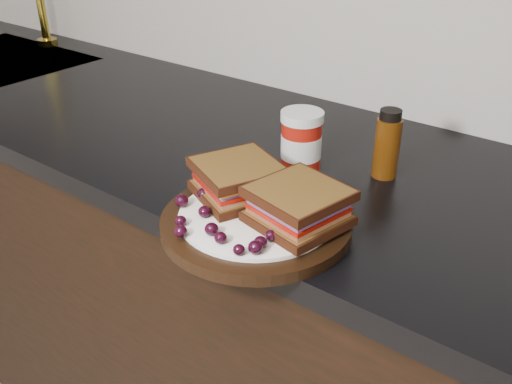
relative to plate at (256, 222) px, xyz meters
The scene contains 28 objects.
base_cabinets 0.54m from the plate, 110.43° to the left, with size 3.96×0.58×0.86m, color black.
countertop 0.25m from the plate, 110.43° to the left, with size 3.98×0.60×0.04m, color black.
plate is the anchor object (origin of this frame).
sandwich_left 0.07m from the plate, 154.31° to the left, with size 0.12×0.12×0.05m, color brown, non-canonical shape.
sandwich_right 0.08m from the plate, 15.42° to the left, with size 0.12×0.12×0.05m, color brown, non-canonical shape.
grape_0 0.11m from the plate, 153.37° to the right, with size 0.02×0.02×0.02m, color black.
grape_1 0.08m from the plate, 135.82° to the right, with size 0.02×0.02×0.02m, color black.
grape_2 0.11m from the plate, 125.43° to the right, with size 0.02×0.02×0.02m, color black.
grape_3 0.12m from the plate, 112.12° to the right, with size 0.02×0.02×0.02m, color black.
grape_4 0.09m from the plate, 99.98° to the right, with size 0.02×0.02×0.02m, color black.
grape_5 0.09m from the plate, 84.53° to the right, with size 0.02×0.02×0.02m, color black.
grape_6 0.11m from the plate, 64.75° to the right, with size 0.02×0.02×0.01m, color black.
grape_7 0.10m from the plate, 53.04° to the right, with size 0.02×0.02×0.02m, color black.
grape_8 0.09m from the plate, 48.71° to the right, with size 0.02×0.02×0.02m, color black.
grape_9 0.08m from the plate, 36.19° to the right, with size 0.02×0.02×0.02m, color black.
grape_10 0.10m from the plate, ahead, with size 0.02×0.02×0.02m, color black.
grape_11 0.07m from the plate, ahead, with size 0.02×0.02×0.02m, color black.
grape_12 0.08m from the plate, 17.85° to the left, with size 0.02×0.02×0.02m, color black.
grape_13 0.09m from the plate, 43.13° to the left, with size 0.02×0.02×0.02m, color black.
grape_14 0.07m from the plate, 141.33° to the left, with size 0.02×0.02×0.01m, color black.
grape_15 0.06m from the plate, 165.56° to the left, with size 0.02×0.02×0.02m, color black.
grape_16 0.10m from the plate, behind, with size 0.02×0.02×0.02m, color black.
grape_17 0.09m from the plate, behind, with size 0.02×0.02×0.02m, color black.
grape_18 0.08m from the plate, 148.03° to the left, with size 0.02×0.02×0.02m, color black.
grape_19 0.09m from the plate, 149.71° to the left, with size 0.02×0.02×0.02m, color black.
grape_20 0.07m from the plate, behind, with size 0.02×0.02×0.02m, color black.
condiment_jar 0.21m from the plate, 105.27° to the left, with size 0.07×0.07×0.11m, color #9C150B.
oil_bottle 0.28m from the plate, 74.73° to the left, with size 0.04×0.04×0.12m, color #462207.
Camera 1 is at (0.52, 0.90, 1.35)m, focal length 40.00 mm.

